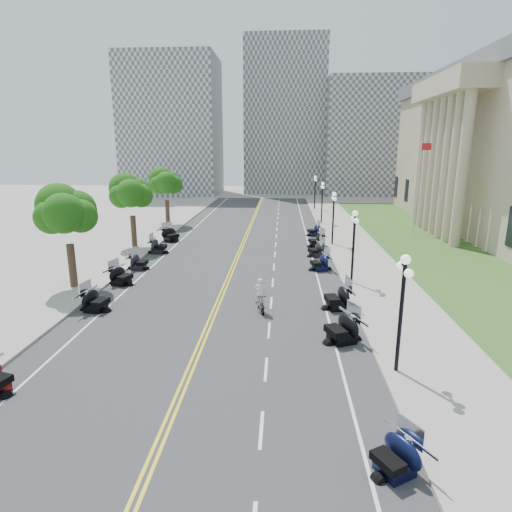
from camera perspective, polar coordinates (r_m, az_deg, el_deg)
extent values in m
plane|color=gray|center=(26.28, -5.00, -6.09)|extent=(160.00, 160.00, 0.00)
cube|color=#333335|center=(35.74, -2.66, -0.52)|extent=(16.00, 90.00, 0.01)
cube|color=yellow|center=(35.75, -2.85, -0.50)|extent=(0.12, 90.00, 0.00)
cube|color=yellow|center=(35.73, -2.47, -0.51)|extent=(0.12, 90.00, 0.00)
cube|color=white|center=(35.63, 7.62, -0.66)|extent=(0.12, 90.00, 0.00)
cube|color=white|center=(36.97, -12.57, -0.34)|extent=(0.12, 90.00, 0.00)
cube|color=white|center=(15.35, 0.71, -22.09)|extent=(0.12, 2.00, 0.00)
cube|color=white|center=(18.72, 1.34, -14.83)|extent=(0.12, 2.00, 0.00)
cube|color=white|center=(22.30, 1.75, -9.83)|extent=(0.12, 2.00, 0.00)
cube|color=white|center=(26.00, 2.03, -6.23)|extent=(0.12, 2.00, 0.00)
cube|color=white|center=(29.78, 2.24, -3.54)|extent=(0.12, 2.00, 0.00)
cube|color=white|center=(33.61, 2.41, -1.46)|extent=(0.12, 2.00, 0.00)
cube|color=white|center=(37.48, 2.53, 0.20)|extent=(0.12, 2.00, 0.00)
cube|color=white|center=(41.37, 2.64, 1.54)|extent=(0.12, 2.00, 0.00)
cube|color=white|center=(45.28, 2.73, 2.66)|extent=(0.12, 2.00, 0.00)
cube|color=white|center=(49.20, 2.80, 3.59)|extent=(0.12, 2.00, 0.00)
cube|color=white|center=(53.14, 2.86, 4.39)|extent=(0.12, 2.00, 0.00)
cube|color=white|center=(57.08, 2.91, 5.08)|extent=(0.12, 2.00, 0.00)
cube|color=white|center=(61.04, 2.96, 5.67)|extent=(0.12, 2.00, 0.00)
cube|color=white|center=(64.99, 3.00, 6.20)|extent=(0.12, 2.00, 0.00)
cube|color=white|center=(68.96, 3.04, 6.66)|extent=(0.12, 2.00, 0.00)
cube|color=white|center=(72.92, 3.07, 7.08)|extent=(0.12, 2.00, 0.00)
cube|color=white|center=(76.89, 3.10, 7.45)|extent=(0.12, 2.00, 0.00)
cube|color=#9E9991|center=(36.15, 14.12, -0.65)|extent=(5.00, 90.00, 0.15)
cube|color=#9E9991|center=(38.29, -18.49, -0.14)|extent=(5.00, 90.00, 0.15)
cube|color=#356023|center=(45.43, 21.04, 1.80)|extent=(9.00, 60.00, 0.10)
cube|color=gray|center=(89.14, -11.08, 16.52)|extent=(18.00, 14.00, 26.00)
cube|color=gray|center=(92.54, 3.85, 17.89)|extent=(16.00, 12.00, 30.00)
cube|color=gray|center=(91.21, 15.60, 14.95)|extent=(20.00, 14.00, 22.00)
imported|color=#A51414|center=(24.42, 0.58, -6.21)|extent=(1.02, 1.97, 1.14)
imported|color=white|center=(23.97, 0.58, -3.09)|extent=(0.60, 0.39, 1.65)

